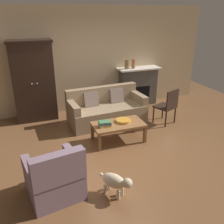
% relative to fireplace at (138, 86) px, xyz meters
% --- Properties ---
extents(ground_plane, '(9.60, 9.60, 0.00)m').
position_rel_fireplace_xyz_m(ground_plane, '(-1.55, -2.30, -0.57)').
color(ground_plane, brown).
extents(back_wall, '(7.20, 0.10, 2.80)m').
position_rel_fireplace_xyz_m(back_wall, '(-1.55, 0.25, 0.83)').
color(back_wall, beige).
rests_on(back_wall, ground).
extents(fireplace, '(1.26, 0.48, 1.12)m').
position_rel_fireplace_xyz_m(fireplace, '(0.00, 0.00, 0.00)').
color(fireplace, '#4C4947').
rests_on(fireplace, ground).
extents(armoire, '(1.06, 0.57, 2.02)m').
position_rel_fireplace_xyz_m(armoire, '(-2.95, -0.08, 0.44)').
color(armoire, black).
rests_on(armoire, ground).
extents(couch, '(1.97, 0.98, 0.86)m').
position_rel_fireplace_xyz_m(couch, '(-1.31, -0.90, -0.25)').
color(couch, '#937A5B').
rests_on(couch, ground).
extents(coffee_table, '(1.10, 0.60, 0.42)m').
position_rel_fireplace_xyz_m(coffee_table, '(-1.40, -1.96, -0.20)').
color(coffee_table, olive).
rests_on(coffee_table, ground).
extents(fruit_bowl, '(0.32, 0.32, 0.05)m').
position_rel_fireplace_xyz_m(fruit_bowl, '(-1.27, -1.91, -0.12)').
color(fruit_bowl, orange).
rests_on(fruit_bowl, coffee_table).
extents(book_stack, '(0.26, 0.19, 0.11)m').
position_rel_fireplace_xyz_m(book_stack, '(-1.72, -1.99, -0.09)').
color(book_stack, gold).
rests_on(book_stack, coffee_table).
extents(mantel_vase_bronze, '(0.13, 0.13, 0.26)m').
position_rel_fireplace_xyz_m(mantel_vase_bronze, '(-0.38, -0.02, 0.68)').
color(mantel_vase_bronze, olive).
rests_on(mantel_vase_bronze, fireplace).
extents(mantel_vase_terracotta, '(0.10, 0.10, 0.26)m').
position_rel_fireplace_xyz_m(mantel_vase_terracotta, '(-0.18, -0.02, 0.68)').
color(mantel_vase_terracotta, '#A86042').
rests_on(mantel_vase_terracotta, fireplace).
extents(armchair_near_left, '(0.88, 0.88, 0.88)m').
position_rel_fireplace_xyz_m(armchair_near_left, '(-2.92, -3.23, -0.25)').
color(armchair_near_left, gray).
rests_on(armchair_near_left, ground).
extents(side_chair_wooden, '(0.57, 0.57, 0.90)m').
position_rel_fireplace_xyz_m(side_chair_wooden, '(0.08, -1.55, -0.06)').
color(side_chair_wooden, black).
rests_on(side_chair_wooden, ground).
extents(dog, '(0.42, 0.49, 0.39)m').
position_rel_fireplace_xyz_m(dog, '(-2.07, -3.53, -0.32)').
color(dog, beige).
rests_on(dog, ground).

